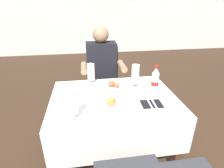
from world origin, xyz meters
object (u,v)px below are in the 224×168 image
Objects in this scene: beer_glass_left at (135,75)px; cola_bottle_primary at (155,80)px; seated_diner_far at (102,72)px; napkin_cutlery_set at (152,104)px; beer_glass_middle at (73,105)px; beer_glass_right at (91,73)px; main_dining_table at (114,113)px; plate_far_diner at (115,86)px; chair_far_diner_seat at (104,80)px; plate_near_camera at (111,103)px.

cola_bottle_primary reaches higher than beer_glass_left.
seated_diner_far reaches higher than napkin_cutlery_set.
beer_glass_middle is 0.99× the size of beer_glass_right.
beer_glass_left is at bearing 37.37° from main_dining_table.
plate_far_diner reaches higher than main_dining_table.
plate_far_diner is at bearing -179.19° from beer_glass_left.
main_dining_table is at bearing -102.96° from plate_far_diner.
chair_far_diner_seat is 1.04m from napkin_cutlery_set.
plate_near_camera and plate_far_diner have the same top height.
seated_diner_far is (-0.03, -0.11, 0.16)m from chair_far_diner_seat.
beer_glass_middle reaches higher than napkin_cutlery_set.
plate_near_camera is at bearing -90.72° from seated_diner_far.
beer_glass_right is (-0.22, 0.15, 0.09)m from plate_far_diner.
beer_glass_left reaches higher than beer_glass_right.
main_dining_table is 5.76× the size of napkin_cutlery_set.
beer_glass_middle is (-0.29, -0.13, 0.09)m from plate_near_camera.
seated_diner_far is 0.52m from plate_far_diner.
plate_near_camera is at bearing 24.72° from beer_glass_middle.
seated_diner_far is 0.60m from beer_glass_left.
main_dining_table is at bearing 38.26° from beer_glass_middle.
main_dining_table is 0.48m from beer_glass_right.
chair_far_diner_seat is 0.77× the size of seated_diner_far.
beer_glass_left is (0.24, -0.62, 0.31)m from chair_far_diner_seat.
beer_glass_right is at bearing 75.44° from beer_glass_middle.
plate_near_camera is 0.44m from beer_glass_left.
plate_far_diner is at bearing 77.04° from main_dining_table.
cola_bottle_primary is (0.43, -0.64, 0.14)m from seated_diner_far.
beer_glass_right reaches higher than napkin_cutlery_set.
seated_diner_far is 5.56× the size of plate_near_camera.
plate_near_camera is at bearing -73.79° from beer_glass_right.
seated_diner_far is at bearing 72.49° from beer_glass_middle.
beer_glass_left is 0.88× the size of cola_bottle_primary.
chair_far_diner_seat is 3.81× the size of cola_bottle_primary.
plate_near_camera is 1.00× the size of plate_far_diner.
napkin_cutlery_set is (0.32, -0.87, 0.04)m from seated_diner_far.
beer_glass_right reaches higher than beer_glass_middle.
beer_glass_left is at bearing 97.45° from napkin_cutlery_set.
plate_near_camera is at bearing -157.01° from cola_bottle_primary.
beer_glass_middle reaches higher than plate_far_diner.
beer_glass_left is (0.24, 0.19, 0.29)m from main_dining_table.
napkin_cutlery_set is (0.25, -0.36, -0.02)m from plate_far_diner.
beer_glass_middle is at bearing -107.49° from chair_far_diner_seat.
cola_bottle_primary is at bearing -25.98° from beer_glass_right.
chair_far_diner_seat is at bearing 72.72° from seated_diner_far.
chair_far_diner_seat is at bearing 111.42° from beer_glass_left.
seated_diner_far reaches higher than beer_glass_right.
beer_glass_middle reaches higher than main_dining_table.
cola_bottle_primary is at bearing -62.05° from chair_far_diner_seat.
plate_far_diner is (0.04, 0.18, 0.20)m from main_dining_table.
beer_glass_right reaches higher than main_dining_table.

